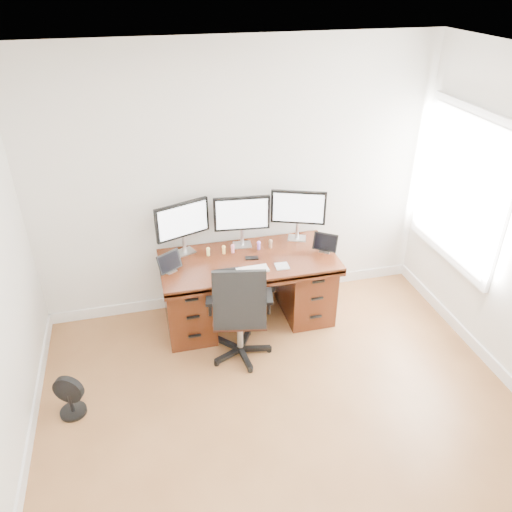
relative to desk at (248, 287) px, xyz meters
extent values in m
plane|color=brown|center=(0.00, -1.83, -0.40)|extent=(4.50, 4.50, 0.00)
cube|color=white|center=(0.00, 0.42, 0.95)|extent=(4.00, 0.10, 2.70)
cube|color=white|center=(1.97, -0.33, 1.00)|extent=(0.04, 1.30, 1.50)
cube|color=white|center=(1.95, -0.33, 1.00)|extent=(0.01, 1.15, 1.35)
cube|color=#401A0C|center=(0.00, -0.03, 0.32)|extent=(1.70, 0.80, 0.05)
cube|color=#401A0C|center=(-0.60, 0.00, -0.05)|extent=(0.45, 0.70, 0.70)
cube|color=#401A0C|center=(0.60, 0.00, -0.05)|extent=(0.45, 0.70, 0.70)
cube|color=black|center=(0.00, 0.27, 0.10)|extent=(0.74, 0.03, 0.40)
cylinder|color=black|center=(-0.19, -0.50, -0.36)|extent=(0.65, 0.65, 0.08)
cylinder|color=silver|center=(-0.19, -0.50, -0.13)|extent=(0.06, 0.06, 0.39)
cube|color=#35180F|center=(-0.19, -0.50, 0.07)|extent=(0.55, 0.54, 0.07)
cube|color=black|center=(-0.24, -0.71, 0.37)|extent=(0.45, 0.14, 0.54)
cube|color=black|center=(-0.46, -0.44, 0.25)|extent=(0.10, 0.24, 0.03)
cube|color=black|center=(0.07, -0.55, 0.25)|extent=(0.10, 0.24, 0.03)
cylinder|color=black|center=(-1.70, -0.88, -0.39)|extent=(0.22, 0.22, 0.03)
cylinder|color=black|center=(-1.70, -0.88, -0.29)|extent=(0.04, 0.04, 0.18)
cylinder|color=black|center=(-1.70, -0.88, -0.16)|extent=(0.25, 0.15, 0.25)
cube|color=silver|center=(-0.58, 0.24, 0.35)|extent=(0.22, 0.19, 0.01)
cylinder|color=silver|center=(-0.58, 0.24, 0.44)|extent=(0.04, 0.04, 0.18)
cube|color=black|center=(-0.58, 0.24, 0.70)|extent=(0.53, 0.22, 0.35)
cube|color=white|center=(-0.57, 0.22, 0.70)|extent=(0.47, 0.18, 0.30)
cube|color=silver|center=(0.00, 0.24, 0.35)|extent=(0.19, 0.16, 0.01)
cylinder|color=silver|center=(0.00, 0.24, 0.44)|extent=(0.04, 0.04, 0.18)
cube|color=black|center=(0.00, 0.24, 0.70)|extent=(0.55, 0.09, 0.35)
cube|color=white|center=(0.00, 0.22, 0.70)|extent=(0.50, 0.06, 0.30)
cube|color=silver|center=(0.58, 0.24, 0.35)|extent=(0.22, 0.20, 0.01)
cylinder|color=silver|center=(0.58, 0.24, 0.44)|extent=(0.04, 0.04, 0.18)
cube|color=black|center=(0.58, 0.24, 0.70)|extent=(0.53, 0.23, 0.35)
cube|color=white|center=(0.57, 0.22, 0.70)|extent=(0.47, 0.18, 0.30)
cube|color=silver|center=(-0.75, -0.08, 0.35)|extent=(0.13, 0.12, 0.01)
cube|color=black|center=(-0.75, -0.08, 0.45)|extent=(0.24, 0.18, 0.17)
cube|color=silver|center=(0.77, -0.08, 0.35)|extent=(0.13, 0.12, 0.01)
cube|color=black|center=(0.77, -0.08, 0.45)|extent=(0.23, 0.19, 0.17)
cube|color=white|center=(-0.01, -0.25, 0.36)|extent=(0.30, 0.14, 0.01)
cube|color=silver|center=(0.27, -0.25, 0.35)|extent=(0.13, 0.13, 0.01)
cube|color=black|center=(-0.24, -0.24, 0.35)|extent=(0.25, 0.16, 0.01)
cube|color=black|center=(0.03, -0.04, 0.35)|extent=(0.13, 0.08, 0.01)
cylinder|color=#E3E47D|center=(-0.37, 0.12, 0.38)|extent=(0.03, 0.03, 0.06)
sphere|color=#E3E47D|center=(-0.37, 0.12, 0.42)|extent=(0.04, 0.04, 0.04)
cylinder|color=#F5C65F|center=(-0.21, 0.12, 0.38)|extent=(0.03, 0.03, 0.06)
sphere|color=#F5C65F|center=(-0.21, 0.12, 0.42)|extent=(0.04, 0.04, 0.04)
cylinder|color=pink|center=(-0.12, 0.12, 0.38)|extent=(0.03, 0.03, 0.06)
sphere|color=pink|center=(-0.12, 0.12, 0.42)|extent=(0.04, 0.04, 0.04)
cylinder|color=#955BD2|center=(0.14, 0.12, 0.38)|extent=(0.03, 0.03, 0.06)
sphere|color=#955BD2|center=(0.14, 0.12, 0.42)|extent=(0.04, 0.04, 0.04)
cylinder|color=#95694D|center=(0.26, 0.12, 0.38)|extent=(0.03, 0.03, 0.06)
sphere|color=#95694D|center=(0.26, 0.12, 0.42)|extent=(0.04, 0.04, 0.04)
camera|label=1|loc=(-0.93, -4.05, 2.82)|focal=35.00mm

